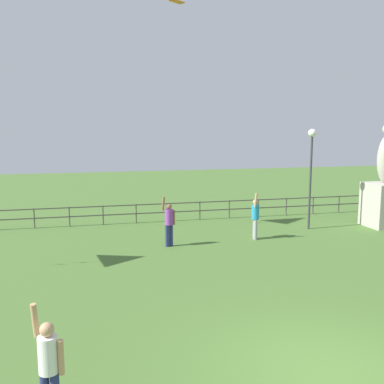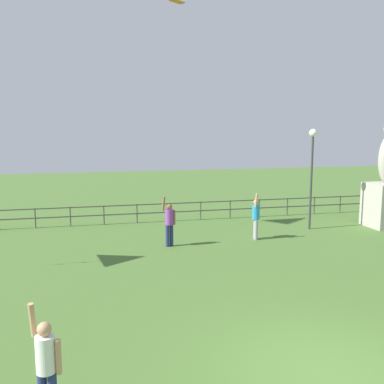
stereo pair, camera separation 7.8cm
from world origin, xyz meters
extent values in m
plane|color=#476B2D|center=(0.00, 0.00, 0.00)|extent=(80.00, 80.00, 0.00)
cube|color=#B2AD9E|center=(9.23, 10.54, 1.03)|extent=(1.59, 1.59, 2.07)
cylinder|color=#38383D|center=(5.54, 10.90, 2.13)|extent=(0.10, 0.10, 4.27)
sphere|color=white|center=(5.54, 10.90, 4.42)|extent=(0.36, 0.36, 0.36)
cylinder|color=navy|center=(-1.38, 9.47, 0.44)|extent=(0.15, 0.15, 0.87)
cylinder|color=navy|center=(-1.22, 9.51, 0.44)|extent=(0.15, 0.15, 0.87)
cylinder|color=purple|center=(-1.30, 9.49, 1.18)|extent=(0.32, 0.32, 0.62)
sphere|color=#8C6647|center=(-1.30, 9.49, 1.60)|extent=(0.23, 0.23, 0.23)
cylinder|color=#8C6647|center=(-1.52, 9.50, 1.73)|extent=(0.15, 0.25, 0.59)
cylinder|color=#8C6647|center=(-1.09, 9.54, 1.14)|extent=(0.10, 0.10, 0.58)
cylinder|color=#99999E|center=(2.40, 9.65, 0.43)|extent=(0.15, 0.15, 0.86)
cylinder|color=#99999E|center=(2.42, 9.82, 0.43)|extent=(0.15, 0.15, 0.86)
cylinder|color=#268CBF|center=(2.41, 9.73, 1.16)|extent=(0.31, 0.31, 0.61)
sphere|color=tan|center=(2.41, 9.73, 1.58)|extent=(0.23, 0.23, 0.23)
cylinder|color=tan|center=(2.33, 9.53, 1.70)|extent=(0.16, 0.11, 0.58)
cylinder|color=tan|center=(2.43, 9.94, 1.12)|extent=(0.09, 0.09, 0.58)
cylinder|color=white|center=(-5.02, -0.15, 1.14)|extent=(0.31, 0.31, 0.59)
sphere|color=tan|center=(-5.02, -0.15, 1.55)|extent=(0.23, 0.23, 0.23)
cylinder|color=tan|center=(-5.20, -0.03, 1.67)|extent=(0.14, 0.19, 0.57)
cylinder|color=tan|center=(-4.82, -0.21, 1.10)|extent=(0.09, 0.09, 0.56)
cube|color=orange|center=(-1.24, 8.16, 8.83)|extent=(0.64, 0.55, 0.03)
cylinder|color=#4C4742|center=(-6.83, 14.00, 0.47)|extent=(0.06, 0.06, 0.95)
cylinder|color=#4C4742|center=(-5.25, 14.00, 0.47)|extent=(0.06, 0.06, 0.95)
cylinder|color=#4C4742|center=(-3.69, 14.00, 0.47)|extent=(0.06, 0.06, 0.95)
cylinder|color=#4C4742|center=(-2.10, 14.00, 0.47)|extent=(0.06, 0.06, 0.95)
cylinder|color=#4C4742|center=(-0.46, 14.00, 0.47)|extent=(0.06, 0.06, 0.95)
cylinder|color=#4C4742|center=(1.14, 14.00, 0.47)|extent=(0.06, 0.06, 0.95)
cylinder|color=#4C4742|center=(2.71, 14.00, 0.47)|extent=(0.06, 0.06, 0.95)
cylinder|color=#4C4742|center=(4.31, 14.00, 0.47)|extent=(0.06, 0.06, 0.95)
cylinder|color=#4C4742|center=(5.92, 14.00, 0.47)|extent=(0.06, 0.06, 0.95)
cylinder|color=#4C4742|center=(7.50, 14.00, 0.47)|extent=(0.06, 0.06, 0.95)
cylinder|color=#4C4742|center=(9.08, 14.00, 0.47)|extent=(0.06, 0.06, 0.95)
cylinder|color=#4C4742|center=(10.66, 14.00, 0.47)|extent=(0.06, 0.06, 0.95)
cube|color=#4C4742|center=(0.00, 14.00, 0.91)|extent=(36.00, 0.05, 0.05)
cube|color=#4C4742|center=(0.00, 14.00, 0.47)|extent=(36.00, 0.05, 0.05)
camera|label=1|loc=(-4.32, -6.69, 4.60)|focal=40.12mm
camera|label=2|loc=(-4.24, -6.71, 4.60)|focal=40.12mm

